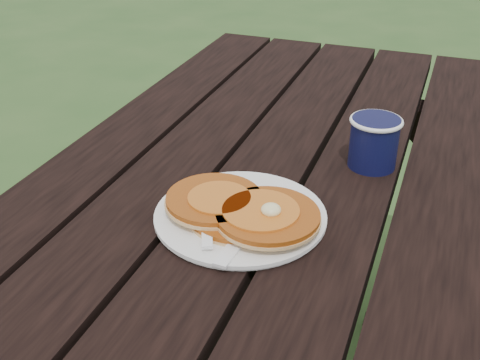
% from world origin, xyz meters
% --- Properties ---
extents(plate, '(0.32, 0.32, 0.01)m').
position_xyz_m(plate, '(0.02, -0.03, 0.76)').
color(plate, white).
rests_on(plate, picnic_table).
extents(pancake_stack, '(0.24, 0.16, 0.04)m').
position_xyz_m(pancake_stack, '(0.02, -0.04, 0.77)').
color(pancake_stack, '#A74D12').
rests_on(pancake_stack, plate).
extents(knife, '(0.03, 0.18, 0.00)m').
position_xyz_m(knife, '(0.04, -0.07, 0.76)').
color(knife, white).
rests_on(knife, plate).
extents(fork, '(0.09, 0.16, 0.01)m').
position_xyz_m(fork, '(-0.01, -0.08, 0.77)').
color(fork, white).
rests_on(fork, plate).
extents(coffee_cup, '(0.09, 0.09, 0.09)m').
position_xyz_m(coffee_cup, '(0.17, 0.22, 0.80)').
color(coffee_cup, black).
rests_on(coffee_cup, picnic_table).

